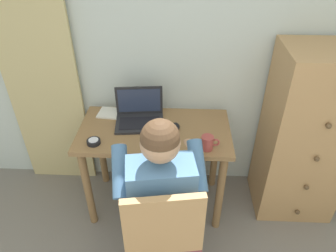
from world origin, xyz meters
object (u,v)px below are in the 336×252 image
Objects in this scene: desk at (155,143)px; person_seated at (159,184)px; notebook_pad at (113,113)px; desk_clock at (94,142)px; chair at (162,230)px; coffee_mug at (208,143)px; dresser at (305,137)px; laptop at (140,115)px; computer_mouse at (175,127)px.

desk is 0.88× the size of person_seated.
notebook_pad reaches higher than desk.
desk_clock is at bearing -92.51° from notebook_pad.
person_seated reaches higher than chair.
desk is 0.40m from notebook_pad.
notebook_pad is 1.75× the size of coffee_mug.
desk_clock is (-0.39, -0.18, 0.14)m from desk.
dresser is 11.09× the size of coffee_mug.
chair reaches higher than coffee_mug.
person_seated is at bearing 97.89° from chair.
chair reaches higher than desk.
desk_clock is at bearing -134.65° from laptop.
desk is at bearing -176.66° from dresser.
computer_mouse is 0.30m from coffee_mug.
computer_mouse reaches higher than desk_clock.
notebook_pad is at bearing 151.12° from coffee_mug.
laptop is 0.39m from desk_clock.
desk_clock is at bearing 178.56° from coffee_mug.
coffee_mug is (0.74, -0.02, 0.03)m from desk_clock.
laptop is 4.04× the size of desk_clock.
chair is 8.96× the size of computer_mouse.
computer_mouse is at bearing 80.74° from person_seated.
coffee_mug is at bearing -22.66° from notebook_pad.
laptop is 1.73× the size of notebook_pad.
laptop is at bearing 45.35° from desk_clock.
laptop is at bearing -15.46° from notebook_pad.
desk is 1.09m from dresser.
desk_clock is 0.37m from notebook_pad.
desk is at bearing 150.85° from coffee_mug.
desk is at bearing 25.10° from desk_clock.
dresser is at bearing 3.34° from desk.
dresser is at bearing 28.11° from person_seated.
desk is 0.80× the size of dresser.
desk_clock is 0.75m from coffee_mug.
computer_mouse is (-0.94, -0.05, 0.09)m from dresser.
chair is at bearing -45.10° from desk_clock.
laptop is 0.24m from notebook_pad.
desk is 5.07× the size of notebook_pad.
dresser is 1.10× the size of person_seated.
desk is 1.19× the size of chair.
person_seated is at bearing -136.09° from coffee_mug.
person_seated is 5.78× the size of notebook_pad.
dresser is 0.78m from coffee_mug.
desk_clock is at bearing -154.90° from desk.
computer_mouse reaches higher than desk.
desk is at bearing 97.97° from person_seated.
dresser is 1.49m from desk_clock.
coffee_mug is (-0.73, -0.26, 0.12)m from dresser.
notebook_pad is at bearing 175.27° from dresser.
desk is at bearing -174.39° from computer_mouse.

